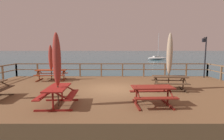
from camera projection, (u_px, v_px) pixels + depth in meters
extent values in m
plane|color=#2D5B6B|center=(112.00, 104.00, 10.09)|extent=(600.00, 600.00, 0.00)
cube|color=brown|center=(112.00, 96.00, 10.04)|extent=(16.09, 9.39, 0.89)
cube|color=brown|center=(112.00, 64.00, 14.38)|extent=(15.79, 0.09, 0.08)
cube|color=brown|center=(112.00, 70.00, 14.43)|extent=(15.79, 0.07, 0.06)
cube|color=brown|center=(16.00, 70.00, 14.44)|extent=(0.10, 0.10, 1.05)
cube|color=brown|center=(38.00, 70.00, 14.44)|extent=(0.10, 0.10, 1.05)
cube|color=brown|center=(59.00, 70.00, 14.44)|extent=(0.10, 0.10, 1.05)
cube|color=brown|center=(80.00, 70.00, 14.44)|extent=(0.10, 0.10, 1.05)
cube|color=brown|center=(101.00, 70.00, 14.44)|extent=(0.10, 0.10, 1.05)
cube|color=brown|center=(123.00, 70.00, 14.44)|extent=(0.10, 0.10, 1.05)
cube|color=brown|center=(144.00, 70.00, 14.44)|extent=(0.10, 0.10, 1.05)
cube|color=brown|center=(165.00, 70.00, 14.44)|extent=(0.10, 0.10, 1.05)
cube|color=brown|center=(186.00, 70.00, 14.44)|extent=(0.10, 0.10, 1.05)
cube|color=brown|center=(208.00, 70.00, 14.43)|extent=(0.10, 0.10, 1.05)
cube|color=brown|center=(3.00, 73.00, 12.64)|extent=(0.10, 0.10, 1.05)
cube|color=brown|center=(16.00, 70.00, 14.44)|extent=(0.10, 0.10, 1.05)
cube|color=brown|center=(221.00, 73.00, 12.63)|extent=(0.10, 0.10, 1.05)
cube|color=brown|center=(208.00, 70.00, 14.43)|extent=(0.10, 0.10, 1.05)
cube|color=brown|center=(170.00, 77.00, 9.71)|extent=(1.91, 0.93, 0.05)
cube|color=brown|center=(172.00, 84.00, 9.19)|extent=(1.87, 0.45, 0.04)
cube|color=brown|center=(167.00, 80.00, 10.30)|extent=(1.87, 0.45, 0.04)
cube|color=#432F1F|center=(156.00, 89.00, 9.86)|extent=(0.21, 1.40, 0.06)
cylinder|color=#432F1F|center=(156.00, 83.00, 9.82)|extent=(0.07, 0.07, 0.74)
cylinder|color=#432F1F|center=(157.00, 80.00, 9.52)|extent=(0.11, 0.63, 0.37)
cylinder|color=#432F1F|center=(155.00, 78.00, 10.07)|extent=(0.11, 0.63, 0.37)
cube|color=#432F1F|center=(183.00, 89.00, 9.72)|extent=(0.21, 1.40, 0.06)
cylinder|color=#432F1F|center=(183.00, 83.00, 9.68)|extent=(0.07, 0.07, 0.74)
cylinder|color=#432F1F|center=(185.00, 80.00, 9.38)|extent=(0.11, 0.63, 0.37)
cylinder|color=#432F1F|center=(182.00, 79.00, 9.93)|extent=(0.11, 0.63, 0.37)
cube|color=maroon|center=(58.00, 87.00, 6.96)|extent=(0.82, 1.71, 0.05)
cube|color=maroon|center=(72.00, 95.00, 7.02)|extent=(0.34, 1.70, 0.04)
cube|color=maroon|center=(44.00, 95.00, 6.98)|extent=(0.34, 1.70, 0.04)
cube|color=maroon|center=(53.00, 110.00, 6.39)|extent=(1.40, 0.13, 0.06)
cylinder|color=maroon|center=(53.00, 101.00, 6.35)|extent=(0.07, 0.07, 0.74)
cylinder|color=maroon|center=(61.00, 95.00, 6.33)|extent=(0.63, 0.08, 0.37)
cylinder|color=maroon|center=(45.00, 96.00, 6.31)|extent=(0.63, 0.08, 0.37)
cube|color=maroon|center=(62.00, 100.00, 7.70)|extent=(1.40, 0.13, 0.06)
cylinder|color=maroon|center=(62.00, 92.00, 7.66)|extent=(0.07, 0.07, 0.74)
cylinder|color=maroon|center=(68.00, 87.00, 7.65)|extent=(0.63, 0.08, 0.37)
cylinder|color=maroon|center=(55.00, 88.00, 7.63)|extent=(0.63, 0.08, 0.37)
cube|color=#993819|center=(51.00, 70.00, 12.69)|extent=(2.17, 0.89, 0.05)
cube|color=#993819|center=(49.00, 75.00, 12.17)|extent=(2.14, 0.41, 0.04)
cube|color=#993819|center=(54.00, 73.00, 13.28)|extent=(2.14, 0.41, 0.04)
cube|color=maroon|center=(39.00, 80.00, 12.73)|extent=(0.16, 1.40, 0.06)
cylinder|color=maroon|center=(39.00, 75.00, 12.69)|extent=(0.07, 0.07, 0.74)
cylinder|color=maroon|center=(38.00, 73.00, 12.38)|extent=(0.09, 0.63, 0.37)
cylinder|color=maroon|center=(40.00, 72.00, 12.94)|extent=(0.09, 0.63, 0.37)
cube|color=maroon|center=(64.00, 80.00, 12.83)|extent=(0.16, 1.40, 0.06)
cylinder|color=maroon|center=(64.00, 75.00, 12.79)|extent=(0.07, 0.07, 0.74)
cylinder|color=maroon|center=(63.00, 73.00, 12.49)|extent=(0.09, 0.63, 0.37)
cylinder|color=maroon|center=(65.00, 72.00, 13.04)|extent=(0.09, 0.63, 0.37)
cube|color=brown|center=(2.00, 90.00, 7.90)|extent=(0.40, 1.78, 0.04)
cylinder|color=#432F1F|center=(4.00, 83.00, 8.56)|extent=(0.63, 0.10, 0.37)
cube|color=maroon|center=(153.00, 87.00, 7.03)|extent=(1.68, 0.85, 0.05)
cube|color=maroon|center=(157.00, 98.00, 6.51)|extent=(1.66, 0.37, 0.04)
cube|color=maroon|center=(149.00, 91.00, 7.62)|extent=(1.66, 0.37, 0.04)
cube|color=maroon|center=(136.00, 104.00, 7.08)|extent=(0.16, 1.40, 0.06)
cylinder|color=maroon|center=(137.00, 96.00, 7.04)|extent=(0.07, 0.07, 0.74)
cylinder|color=maroon|center=(138.00, 93.00, 6.74)|extent=(0.09, 0.63, 0.37)
cylinder|color=maroon|center=(135.00, 89.00, 7.29)|extent=(0.09, 0.63, 0.37)
cube|color=maroon|center=(168.00, 104.00, 7.15)|extent=(0.16, 1.40, 0.06)
cylinder|color=maroon|center=(168.00, 96.00, 7.11)|extent=(0.07, 0.07, 0.74)
cylinder|color=maroon|center=(171.00, 92.00, 6.80)|extent=(0.09, 0.63, 0.37)
cylinder|color=maroon|center=(166.00, 89.00, 7.36)|extent=(0.09, 0.63, 0.37)
cylinder|color=#4C3828|center=(169.00, 63.00, 9.62)|extent=(0.06, 0.06, 2.97)
ellipsoid|color=tan|center=(170.00, 54.00, 9.56)|extent=(0.32, 0.32, 2.26)
cylinder|color=#71614F|center=(170.00, 57.00, 9.58)|extent=(0.21, 0.21, 0.05)
cone|color=#4C3828|center=(170.00, 34.00, 9.44)|extent=(0.10, 0.10, 0.14)
cylinder|color=#4C3828|center=(57.00, 72.00, 6.81)|extent=(0.06, 0.06, 2.74)
ellipsoid|color=#A33328|center=(57.00, 60.00, 6.75)|extent=(0.32, 0.32, 2.08)
cylinder|color=maroon|center=(57.00, 64.00, 6.77)|extent=(0.21, 0.21, 0.05)
cone|color=#4C3828|center=(56.00, 34.00, 6.64)|extent=(0.10, 0.10, 0.14)
cylinder|color=#4C3828|center=(51.00, 64.00, 12.71)|extent=(0.06, 0.06, 2.42)
ellipsoid|color=#A33328|center=(51.00, 58.00, 12.65)|extent=(0.32, 0.32, 1.84)
cylinder|color=maroon|center=(51.00, 60.00, 12.67)|extent=(0.21, 0.21, 0.05)
cone|color=#4C3828|center=(50.00, 46.00, 12.55)|extent=(0.10, 0.10, 0.14)
cylinder|color=black|center=(205.00, 57.00, 13.76)|extent=(0.09, 0.09, 3.20)
cylinder|color=black|center=(205.00, 38.00, 13.39)|extent=(0.43, 0.43, 0.06)
cube|color=black|center=(204.00, 40.00, 13.22)|extent=(0.20, 0.20, 0.28)
sphere|color=#F4E08C|center=(204.00, 40.00, 13.22)|extent=(0.14, 0.14, 0.14)
ellipsoid|color=white|center=(157.00, 58.00, 51.45)|extent=(6.23, 3.34, 0.90)
cube|color=silver|center=(156.00, 57.00, 51.30)|extent=(2.04, 1.56, 0.36)
cylinder|color=silver|center=(159.00, 45.00, 51.08)|extent=(0.10, 0.10, 7.00)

